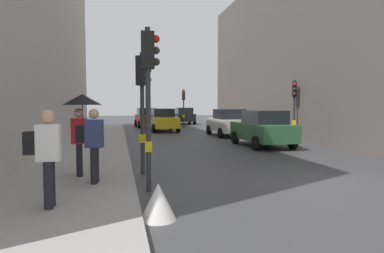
% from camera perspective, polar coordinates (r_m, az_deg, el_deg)
% --- Properties ---
extents(ground_plane, '(120.00, 120.00, 0.00)m').
position_cam_1_polar(ground_plane, '(9.48, 20.98, -8.90)').
color(ground_plane, '#38383A').
extents(sidewalk_kerb, '(3.23, 40.00, 0.16)m').
position_cam_1_polar(sidewalk_kerb, '(13.93, -17.22, -4.55)').
color(sidewalk_kerb, gray).
rests_on(sidewalk_kerb, ground).
extents(building_facade_right, '(12.00, 29.89, 10.95)m').
position_cam_1_polar(building_facade_right, '(24.50, 28.88, 11.26)').
color(building_facade_right, '#5B514C').
rests_on(building_facade_right, ground).
extents(traffic_light_far_median, '(0.25, 0.43, 3.44)m').
position_cam_1_polar(traffic_light_far_median, '(30.54, -1.41, 4.25)').
color(traffic_light_far_median, '#2D2D2D').
rests_on(traffic_light_far_median, ground).
extents(traffic_light_mid_street, '(0.34, 0.45, 3.41)m').
position_cam_1_polar(traffic_light_mid_street, '(19.73, 16.75, 4.42)').
color(traffic_light_mid_street, '#2D2D2D').
rests_on(traffic_light_mid_street, ground).
extents(traffic_light_near_left, '(0.43, 0.25, 3.79)m').
position_cam_1_polar(traffic_light_near_left, '(7.97, -7.22, 7.89)').
color(traffic_light_near_left, '#2D2D2D').
rests_on(traffic_light_near_left, ground).
extents(traffic_light_near_right, '(0.45, 0.35, 3.52)m').
position_cam_1_polar(traffic_light_near_right, '(9.93, -8.21, 5.96)').
color(traffic_light_near_right, '#2D2D2D').
rests_on(traffic_light_near_right, ground).
extents(car_red_sedan, '(2.24, 4.31, 1.76)m').
position_cam_1_polar(car_red_sedan, '(31.94, -7.52, 1.50)').
color(car_red_sedan, red).
rests_on(car_red_sedan, ground).
extents(car_dark_suv, '(2.04, 4.21, 1.76)m').
position_cam_1_polar(car_dark_suv, '(36.74, -1.37, 1.79)').
color(car_dark_suv, black).
rests_on(car_dark_suv, ground).
extents(car_green_estate, '(2.08, 4.23, 1.76)m').
position_cam_1_polar(car_green_estate, '(16.98, 11.74, -0.33)').
color(car_green_estate, '#2D6038').
rests_on(car_green_estate, ground).
extents(car_yellow_taxi, '(2.19, 4.29, 1.76)m').
position_cam_1_polar(car_yellow_taxi, '(26.59, -4.91, 1.11)').
color(car_yellow_taxi, yellow).
rests_on(car_yellow_taxi, ground).
extents(car_white_compact, '(2.05, 4.22, 1.76)m').
position_cam_1_polar(car_white_compact, '(22.42, 6.05, 0.65)').
color(car_white_compact, silver).
rests_on(car_white_compact, ground).
extents(pedestrian_with_umbrella, '(1.00, 1.00, 2.14)m').
position_cam_1_polar(pedestrian_with_umbrella, '(9.31, -18.04, 2.36)').
color(pedestrian_with_umbrella, black).
rests_on(pedestrian_with_umbrella, sidewalk_kerb).
extents(pedestrian_with_grey_backpack, '(0.63, 0.38, 1.77)m').
position_cam_1_polar(pedestrian_with_grey_backpack, '(8.39, -16.34, -2.36)').
color(pedestrian_with_grey_backpack, black).
rests_on(pedestrian_with_grey_backpack, sidewalk_kerb).
extents(pedestrian_with_black_backpack, '(0.60, 0.36, 1.77)m').
position_cam_1_polar(pedestrian_with_black_backpack, '(6.65, -23.25, -4.02)').
color(pedestrian_with_black_backpack, black).
rests_on(pedestrian_with_black_backpack, sidewalk_kerb).
extents(warning_sign_triangle, '(0.64, 0.64, 0.65)m').
position_cam_1_polar(warning_sign_triangle, '(6.13, -5.68, -12.38)').
color(warning_sign_triangle, silver).
rests_on(warning_sign_triangle, ground).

